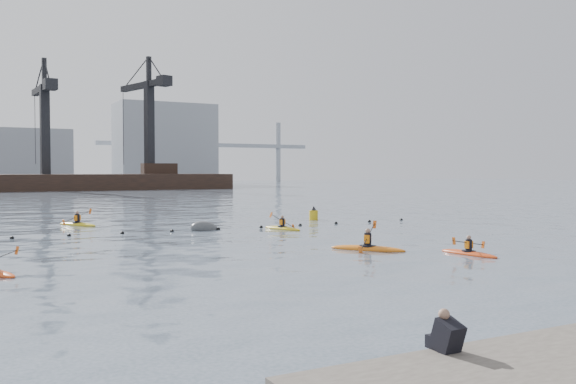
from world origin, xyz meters
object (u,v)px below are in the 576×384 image
kayaker_3 (282,228)px  nav_buoy (314,215)px  kayaker_0 (368,248)px  kayaker_4 (469,253)px  kayaker_5 (77,224)px  mooring_buoy (205,230)px

kayaker_3 → nav_buoy: bearing=28.0°
kayaker_0 → kayaker_3: kayaker_0 is taller
kayaker_3 → kayaker_4: kayaker_3 is taller
kayaker_0 → kayaker_5: size_ratio=0.98×
kayaker_4 → kayaker_5: size_ratio=0.93×
kayaker_5 → nav_buoy: kayaker_5 is taller
kayaker_3 → mooring_buoy: 4.95m
kayaker_3 → kayaker_4: bearing=-99.5°
kayaker_4 → nav_buoy: 20.42m
nav_buoy → kayaker_3: bearing=-134.8°
kayaker_0 → mooring_buoy: 13.47m
kayaker_3 → kayaker_5: bearing=124.0°
kayaker_4 → mooring_buoy: size_ratio=1.46×
kayaker_0 → kayaker_5: bearing=78.4°
kayaker_5 → mooring_buoy: kayaker_5 is taller
mooring_buoy → nav_buoy: (10.11, 3.62, 0.37)m
kayaker_5 → kayaker_4: bearing=-92.2°
mooring_buoy → kayaker_0: bearing=-75.4°
kayaker_0 → kayaker_4: kayaker_0 is taller
kayaker_0 → kayaker_4: 4.61m
kayaker_3 → mooring_buoy: size_ratio=1.49×
kayaker_5 → kayaker_0: bearing=-94.7°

